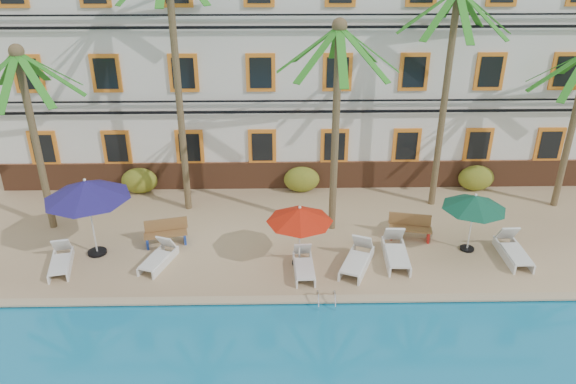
{
  "coord_description": "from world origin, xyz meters",
  "views": [
    {
      "loc": [
        -0.84,
        -14.71,
        10.78
      ],
      "look_at": [
        -0.51,
        3.0,
        2.0
      ],
      "focal_mm": 35.0,
      "sensor_mm": 36.0,
      "label": 1
    }
  ],
  "objects_px": {
    "lounger_a": "(61,261)",
    "lounger_e": "(396,252)",
    "palm_a": "(30,114)",
    "palm_b": "(175,56)",
    "pool_ladder": "(326,302)",
    "umbrella_blue": "(86,190)",
    "lounger_d": "(357,259)",
    "palm_d": "(448,72)",
    "bench_right": "(410,227)",
    "umbrella_red": "(300,215)",
    "lounger_b": "(159,257)",
    "umbrella_green": "(475,202)",
    "palm_c": "(337,101)",
    "lounger_c": "(304,265)",
    "lounger_f": "(513,250)",
    "bench_left": "(165,232)"
  },
  "relations": [
    {
      "from": "palm_d",
      "to": "umbrella_green",
      "type": "bearing_deg",
      "value": -83.83
    },
    {
      "from": "lounger_d",
      "to": "bench_right",
      "type": "height_order",
      "value": "lounger_d"
    },
    {
      "from": "umbrella_green",
      "to": "bench_left",
      "type": "relative_size",
      "value": 1.4
    },
    {
      "from": "umbrella_green",
      "to": "lounger_e",
      "type": "relative_size",
      "value": 1.05
    },
    {
      "from": "umbrella_blue",
      "to": "lounger_a",
      "type": "bearing_deg",
      "value": -137.5
    },
    {
      "from": "umbrella_green",
      "to": "palm_b",
      "type": "bearing_deg",
      "value": 162.07
    },
    {
      "from": "palm_d",
      "to": "lounger_a",
      "type": "distance_m",
      "value": 15.03
    },
    {
      "from": "umbrella_blue",
      "to": "lounger_d",
      "type": "distance_m",
      "value": 9.19
    },
    {
      "from": "palm_a",
      "to": "palm_d",
      "type": "bearing_deg",
      "value": 6.28
    },
    {
      "from": "umbrella_blue",
      "to": "lounger_d",
      "type": "relative_size",
      "value": 1.35
    },
    {
      "from": "lounger_a",
      "to": "lounger_e",
      "type": "xyz_separation_m",
      "value": [
        11.18,
        0.27,
        0.04
      ]
    },
    {
      "from": "umbrella_red",
      "to": "lounger_b",
      "type": "distance_m",
      "value": 4.97
    },
    {
      "from": "lounger_a",
      "to": "lounger_b",
      "type": "xyz_separation_m",
      "value": [
        3.2,
        0.17,
        -0.01
      ]
    },
    {
      "from": "umbrella_blue",
      "to": "lounger_b",
      "type": "xyz_separation_m",
      "value": [
        2.27,
        -0.69,
        -2.18
      ]
    },
    {
      "from": "palm_d",
      "to": "umbrella_red",
      "type": "xyz_separation_m",
      "value": [
        -5.53,
        -4.29,
        -3.54
      ]
    },
    {
      "from": "palm_a",
      "to": "bench_left",
      "type": "xyz_separation_m",
      "value": [
        4.46,
        -1.29,
        -3.94
      ]
    },
    {
      "from": "lounger_d",
      "to": "palm_c",
      "type": "bearing_deg",
      "value": 103.02
    },
    {
      "from": "bench_left",
      "to": "bench_right",
      "type": "bearing_deg",
      "value": 1.43
    },
    {
      "from": "umbrella_blue",
      "to": "pool_ladder",
      "type": "relative_size",
      "value": 3.85
    },
    {
      "from": "umbrella_green",
      "to": "bench_right",
      "type": "height_order",
      "value": "umbrella_green"
    },
    {
      "from": "palm_d",
      "to": "lounger_b",
      "type": "relative_size",
      "value": 4.64
    },
    {
      "from": "palm_b",
      "to": "lounger_f",
      "type": "xyz_separation_m",
      "value": [
        11.56,
        -3.84,
        -5.77
      ]
    },
    {
      "from": "palm_a",
      "to": "pool_ladder",
      "type": "relative_size",
      "value": 9.14
    },
    {
      "from": "palm_b",
      "to": "bench_right",
      "type": "distance_m",
      "value": 10.34
    },
    {
      "from": "palm_a",
      "to": "lounger_d",
      "type": "height_order",
      "value": "palm_a"
    },
    {
      "from": "palm_c",
      "to": "umbrella_red",
      "type": "bearing_deg",
      "value": -118.48
    },
    {
      "from": "palm_c",
      "to": "umbrella_green",
      "type": "relative_size",
      "value": 3.48
    },
    {
      "from": "pool_ladder",
      "to": "umbrella_blue",
      "type": "bearing_deg",
      "value": 159.57
    },
    {
      "from": "lounger_e",
      "to": "umbrella_red",
      "type": "bearing_deg",
      "value": -176.59
    },
    {
      "from": "umbrella_green",
      "to": "palm_c",
      "type": "bearing_deg",
      "value": 160.62
    },
    {
      "from": "umbrella_green",
      "to": "lounger_f",
      "type": "height_order",
      "value": "umbrella_green"
    },
    {
      "from": "umbrella_red",
      "to": "lounger_a",
      "type": "xyz_separation_m",
      "value": [
        -7.9,
        -0.08,
        -1.59
      ]
    },
    {
      "from": "palm_a",
      "to": "palm_d",
      "type": "height_order",
      "value": "palm_d"
    },
    {
      "from": "bench_right",
      "to": "pool_ladder",
      "type": "bearing_deg",
      "value": -131.94
    },
    {
      "from": "lounger_f",
      "to": "bench_right",
      "type": "bearing_deg",
      "value": 157.1
    },
    {
      "from": "lounger_c",
      "to": "bench_left",
      "type": "height_order",
      "value": "bench_left"
    },
    {
      "from": "palm_d",
      "to": "bench_right",
      "type": "xyz_separation_m",
      "value": [
        -1.47,
        -2.69,
        -4.93
      ]
    },
    {
      "from": "palm_a",
      "to": "palm_b",
      "type": "distance_m",
      "value": 5.34
    },
    {
      "from": "lounger_c",
      "to": "bench_right",
      "type": "relative_size",
      "value": 1.14
    },
    {
      "from": "lounger_b",
      "to": "lounger_c",
      "type": "height_order",
      "value": "lounger_c"
    },
    {
      "from": "palm_d",
      "to": "pool_ladder",
      "type": "bearing_deg",
      "value": -126.9
    },
    {
      "from": "umbrella_red",
      "to": "umbrella_green",
      "type": "distance_m",
      "value": 5.96
    },
    {
      "from": "palm_d",
      "to": "bench_right",
      "type": "distance_m",
      "value": 5.81
    },
    {
      "from": "umbrella_red",
      "to": "bench_right",
      "type": "xyz_separation_m",
      "value": [
        4.06,
        1.6,
        -1.4
      ]
    },
    {
      "from": "umbrella_green",
      "to": "lounger_e",
      "type": "xyz_separation_m",
      "value": [
        -2.64,
        -0.59,
        -1.55
      ]
    },
    {
      "from": "palm_b",
      "to": "lounger_b",
      "type": "bearing_deg",
      "value": -96.08
    },
    {
      "from": "umbrella_red",
      "to": "pool_ladder",
      "type": "xyz_separation_m",
      "value": [
        0.74,
        -2.1,
        -1.86
      ]
    },
    {
      "from": "lounger_e",
      "to": "bench_left",
      "type": "distance_m",
      "value": 8.05
    },
    {
      "from": "umbrella_blue",
      "to": "lounger_a",
      "type": "xyz_separation_m",
      "value": [
        -0.93,
        -0.85,
        -2.17
      ]
    },
    {
      "from": "palm_d",
      "to": "lounger_c",
      "type": "relative_size",
      "value": 4.76
    }
  ]
}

